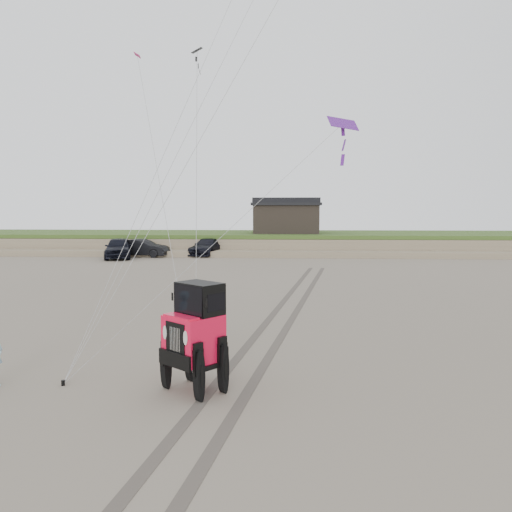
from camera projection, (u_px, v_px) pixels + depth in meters
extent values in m
plane|color=#6B6054|center=(194.00, 385.00, 11.00)|extent=(160.00, 160.00, 0.00)
cube|color=#7A6B54|center=(266.00, 243.00, 48.71)|extent=(160.00, 12.00, 1.40)
cube|color=#2D4719|center=(266.00, 234.00, 48.64)|extent=(160.00, 12.00, 0.35)
cube|color=#7A6B54|center=(262.00, 253.00, 42.29)|extent=(160.00, 3.50, 0.50)
cube|color=black|center=(286.00, 219.00, 47.39)|extent=(6.00, 5.00, 2.60)
cube|color=black|center=(286.00, 204.00, 47.26)|extent=(6.40, 5.40, 0.25)
cube|color=black|center=(286.00, 200.00, 47.22)|extent=(6.40, 1.20, 0.50)
imported|color=black|center=(119.00, 248.00, 40.15)|extent=(3.19, 5.32, 1.70)
imported|color=black|center=(142.00, 248.00, 41.52)|extent=(4.64, 2.17, 1.47)
imported|color=black|center=(208.00, 247.00, 42.78)|extent=(3.16, 5.37, 1.46)
cube|color=black|center=(197.00, 50.00, 15.50)|extent=(0.36, 0.56, 0.31)
cube|color=#571884|center=(343.00, 123.00, 19.95)|extent=(1.28, 0.97, 0.65)
cube|color=#DD1B76|center=(137.00, 55.00, 19.70)|extent=(0.28, 0.42, 0.15)
cylinder|color=black|center=(63.00, 383.00, 10.97)|extent=(0.08, 0.08, 0.12)
cylinder|color=black|center=(196.00, 388.00, 10.63)|extent=(0.08, 0.08, 0.12)
cube|color=#4C443D|center=(275.00, 312.00, 18.86)|extent=(4.42, 29.74, 0.01)
cube|color=#4C443D|center=(296.00, 313.00, 18.81)|extent=(4.42, 29.74, 0.01)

